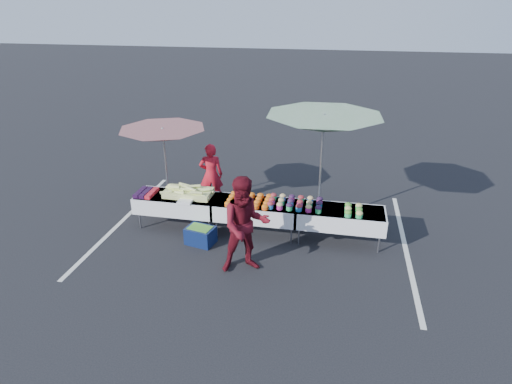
% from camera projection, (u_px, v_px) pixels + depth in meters
% --- Properties ---
extents(ground, '(80.00, 80.00, 0.00)m').
position_uv_depth(ground, '(256.00, 233.00, 9.54)').
color(ground, black).
extents(stripe_left, '(0.10, 5.00, 0.00)m').
position_uv_depth(stripe_left, '(124.00, 220.00, 10.11)').
color(stripe_left, silver).
rests_on(stripe_left, ground).
extents(stripe_right, '(0.10, 5.00, 0.00)m').
position_uv_depth(stripe_right, '(405.00, 248.00, 8.96)').
color(stripe_right, silver).
rests_on(stripe_right, ground).
extents(table_left, '(1.86, 0.81, 0.75)m').
position_uv_depth(table_left, '(178.00, 202.00, 9.62)').
color(table_left, white).
rests_on(table_left, ground).
extents(table_center, '(1.86, 0.81, 0.75)m').
position_uv_depth(table_center, '(256.00, 209.00, 9.30)').
color(table_center, white).
rests_on(table_center, ground).
extents(table_right, '(1.86, 0.81, 0.75)m').
position_uv_depth(table_right, '(340.00, 217.00, 8.98)').
color(table_right, white).
rests_on(table_right, ground).
extents(berry_punnets, '(0.40, 0.54, 0.08)m').
position_uv_depth(berry_punnets, '(146.00, 193.00, 9.61)').
color(berry_punnets, black).
rests_on(berry_punnets, table_left).
extents(corn_pile, '(1.16, 0.57, 0.26)m').
position_uv_depth(corn_pile, '(189.00, 192.00, 9.51)').
color(corn_pile, '#C7E475').
rests_on(corn_pile, table_left).
extents(plastic_bags, '(0.30, 0.25, 0.05)m').
position_uv_depth(plastic_bags, '(185.00, 201.00, 9.22)').
color(plastic_bags, white).
rests_on(plastic_bags, table_left).
extents(carrot_bowls, '(0.95, 0.69, 0.11)m').
position_uv_depth(carrot_bowls, '(249.00, 200.00, 9.23)').
color(carrot_bowls, '#D75517').
rests_on(carrot_bowls, table_center).
extents(potato_cups, '(1.14, 0.58, 0.16)m').
position_uv_depth(potato_cups, '(295.00, 203.00, 9.04)').
color(potato_cups, '#246EAA').
rests_on(potato_cups, table_right).
extents(bean_baskets, '(0.36, 0.50, 0.15)m').
position_uv_depth(bean_baskets, '(354.00, 210.00, 8.74)').
color(bean_baskets, green).
rests_on(bean_baskets, table_right).
extents(vendor, '(0.64, 0.49, 1.59)m').
position_uv_depth(vendor, '(211.00, 175.00, 10.60)').
color(vendor, red).
rests_on(vendor, ground).
extents(customer, '(1.12, 1.01, 1.90)m').
position_uv_depth(customer, '(245.00, 225.00, 7.88)').
color(customer, '#590D17').
rests_on(customer, ground).
extents(umbrella_left, '(2.06, 2.06, 2.07)m').
position_uv_depth(umbrella_left, '(163.00, 136.00, 9.90)').
color(umbrella_left, black).
rests_on(umbrella_left, ground).
extents(umbrella_right, '(3.24, 3.24, 2.58)m').
position_uv_depth(umbrella_right, '(324.00, 124.00, 9.04)').
color(umbrella_right, black).
rests_on(umbrella_right, ground).
extents(storage_bin, '(0.66, 0.54, 0.38)m').
position_uv_depth(storage_bin, '(201.00, 235.00, 9.06)').
color(storage_bin, '#0D1B45').
rests_on(storage_bin, ground).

